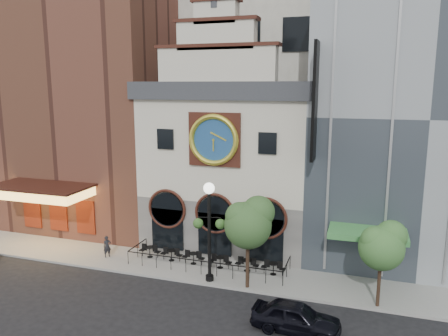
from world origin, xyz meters
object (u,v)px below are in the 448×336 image
Objects in this scene: bistro_5 at (273,268)px; tree_right at (382,244)px; bistro_3 at (220,261)px; pedestrian at (107,247)px; bistro_1 at (171,254)px; bistro_2 at (193,257)px; bistro_0 at (150,251)px; car_right at (296,317)px; lamppost at (209,221)px; bistro_4 at (247,264)px; tree_left at (249,221)px.

tree_right reaches higher than bistro_5.
pedestrian is at bearing -175.39° from bistro_3.
pedestrian reaches higher than bistro_1.
bistro_3 is 10.59m from tree_right.
bistro_1 is at bearing 178.20° from bistro_2.
bistro_0 is 3.37m from bistro_2.
bistro_3 is 8.29m from car_right.
bistro_2 is 0.33× the size of tree_right.
pedestrian is at bearing -176.36° from bistro_5.
pedestrian is 8.84m from lamppost.
tree_left is at bearing -73.08° from bistro_4.
pedestrian is 0.24× the size of lamppost.
car_right is at bearing -28.14° from bistro_0.
bistro_3 and bistro_4 have the same top height.
bistro_1 is 5.36m from lamppost.
pedestrian is (-6.25, -0.73, 0.30)m from bistro_2.
car_right reaches higher than bistro_3.
bistro_0 is at bearing 179.15° from bistro_5.
bistro_2 is 6.14m from tree_left.
bistro_4 is (3.77, 0.02, 0.00)m from bistro_2.
bistro_0 is 0.28× the size of tree_left.
bistro_3 is at bearing 139.97° from tree_left.
bistro_2 is 3.77m from bistro_4.
lamppost reaches higher than bistro_3.
bistro_2 is 1.00× the size of bistro_4.
bistro_0 is at bearing 177.51° from bistro_2.
bistro_1 is 1.65m from bistro_2.
lamppost is at bearing 177.61° from tree_left.
tree_left reaches higher than car_right.
bistro_4 is 1.75m from bistro_5.
tree_right is at bearing -43.39° from car_right.
bistro_2 and bistro_4 have the same top height.
bistro_2 is 1.00× the size of bistro_5.
car_right is 6.15m from tree_left.
bistro_2 is at bearing -44.74° from pedestrian.
pedestrian reaches higher than bistro_4.
tree_left is at bearing -59.07° from pedestrian.
car_right is at bearing -45.66° from lamppost.
tree_right is (13.50, -2.22, 3.10)m from bistro_1.
bistro_0 and bistro_1 have the same top height.
bistro_4 is at bearing 106.92° from tree_left.
tree_left is at bearing 46.63° from car_right.
bistro_4 is at bearing 164.83° from tree_right.
bistro_5 is 0.25× the size of lamppost.
bistro_4 is at bearing -1.02° from bistro_0.
bistro_1 is at bearing 178.01° from bistro_3.
tree_left is at bearing -16.51° from bistro_0.
bistro_2 is at bearing 119.83° from lamppost.
bistro_1 is 11.22m from car_right.
tree_left reaches higher than pedestrian.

